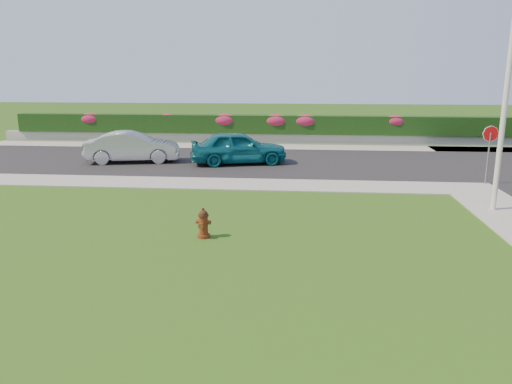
# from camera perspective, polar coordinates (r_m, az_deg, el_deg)

# --- Properties ---
(ground) EXTENTS (120.00, 120.00, 0.00)m
(ground) POSITION_cam_1_polar(r_m,az_deg,el_deg) (10.59, 1.01, -10.06)
(ground) COLOR black
(ground) RESTS_ON ground
(street_far) EXTENTS (26.00, 8.00, 0.04)m
(street_far) POSITION_cam_1_polar(r_m,az_deg,el_deg) (24.72, -8.19, 3.58)
(street_far) COLOR black
(street_far) RESTS_ON ground
(sidewalk_far) EXTENTS (24.00, 2.00, 0.04)m
(sidewalk_far) POSITION_cam_1_polar(r_m,az_deg,el_deg) (20.29, -14.18, 1.13)
(sidewalk_far) COLOR gray
(sidewalk_far) RESTS_ON ground
(curb_corner) EXTENTS (2.00, 2.00, 0.04)m
(curb_corner) POSITION_cam_1_polar(r_m,az_deg,el_deg) (20.16, 23.32, 0.34)
(curb_corner) COLOR gray
(curb_corner) RESTS_ON ground
(sidewalk_beyond) EXTENTS (34.00, 2.00, 0.04)m
(sidewalk_beyond) POSITION_cam_1_polar(r_m,az_deg,el_deg) (29.04, 1.84, 5.19)
(sidewalk_beyond) COLOR gray
(sidewalk_beyond) RESTS_ON ground
(retaining_wall) EXTENTS (34.00, 0.40, 0.60)m
(retaining_wall) POSITION_cam_1_polar(r_m,az_deg,el_deg) (30.48, 2.01, 6.12)
(retaining_wall) COLOR gray
(retaining_wall) RESTS_ON ground
(hedge) EXTENTS (32.00, 0.90, 1.10)m
(hedge) POSITION_cam_1_polar(r_m,az_deg,el_deg) (30.48, 2.04, 7.73)
(hedge) COLOR black
(hedge) RESTS_ON retaining_wall
(fire_hydrant) EXTENTS (0.41, 0.39, 0.80)m
(fire_hydrant) POSITION_cam_1_polar(r_m,az_deg,el_deg) (13.15, -6.04, -3.61)
(fire_hydrant) COLOR #4A1C0B
(fire_hydrant) RESTS_ON ground
(sedan_teal) EXTENTS (4.80, 2.89, 1.53)m
(sedan_teal) POSITION_cam_1_polar(r_m,az_deg,el_deg) (23.43, -2.03, 5.11)
(sedan_teal) COLOR #0D5A67
(sedan_teal) RESTS_ON street_far
(sedan_silver) EXTENTS (4.63, 2.41, 1.45)m
(sedan_silver) POSITION_cam_1_polar(r_m,az_deg,el_deg) (24.56, -13.93, 5.02)
(sedan_silver) COLOR #9D9FA4
(sedan_silver) RESTS_ON street_far
(utility_pole) EXTENTS (0.16, 0.16, 6.52)m
(utility_pole) POSITION_cam_1_polar(r_m,az_deg,el_deg) (16.87, 26.55, 8.81)
(utility_pole) COLOR silver
(utility_pole) RESTS_ON ground
(stop_sign) EXTENTS (0.62, 0.09, 2.29)m
(stop_sign) POSITION_cam_1_polar(r_m,az_deg,el_deg) (20.94, 25.15, 5.23)
(stop_sign) COLOR slate
(stop_sign) RESTS_ON ground
(flower_clump_a) EXTENTS (1.46, 0.94, 0.73)m
(flower_clump_a) POSITION_cam_1_polar(r_m,az_deg,el_deg) (33.03, -18.36, 7.96)
(flower_clump_a) COLOR #BC205C
(flower_clump_a) RESTS_ON hedge
(flower_clump_b) EXTENTS (1.05, 0.67, 0.52)m
(flower_clump_b) POSITION_cam_1_polar(r_m,az_deg,el_deg) (31.41, -10.14, 8.32)
(flower_clump_b) COLOR #BC205C
(flower_clump_b) RESTS_ON hedge
(flower_clump_c) EXTENTS (1.53, 0.98, 0.77)m
(flower_clump_c) POSITION_cam_1_polar(r_m,az_deg,el_deg) (30.67, -3.57, 8.21)
(flower_clump_c) COLOR #BC205C
(flower_clump_c) RESTS_ON hedge
(flower_clump_d) EXTENTS (1.55, 1.00, 0.77)m
(flower_clump_d) POSITION_cam_1_polar(r_m,az_deg,el_deg) (30.35, 2.31, 8.16)
(flower_clump_d) COLOR #BC205C
(flower_clump_d) RESTS_ON hedge
(flower_clump_e) EXTENTS (1.54, 0.99, 0.77)m
(flower_clump_e) POSITION_cam_1_polar(r_m,az_deg,el_deg) (30.31, 5.64, 8.10)
(flower_clump_e) COLOR #BC205C
(flower_clump_e) RESTS_ON hedge
(flower_clump_f) EXTENTS (1.38, 0.89, 0.69)m
(flower_clump_f) POSITION_cam_1_polar(r_m,az_deg,el_deg) (30.80, 15.62, 7.82)
(flower_clump_f) COLOR #BC205C
(flower_clump_f) RESTS_ON hedge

